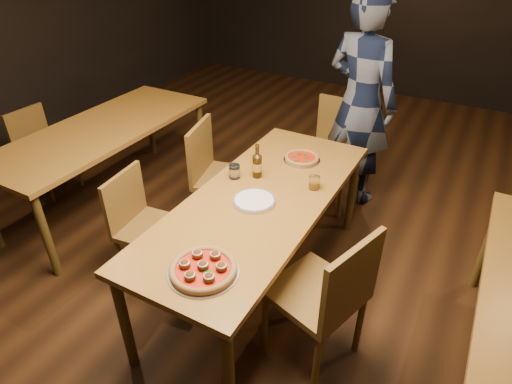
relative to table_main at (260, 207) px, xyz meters
The scene contains 16 objects.
ground 0.68m from the table_main, ahead, with size 9.00×9.00×0.00m, color black.
room_shell 1.18m from the table_main, ahead, with size 9.00×9.00×9.00m.
table_main is the anchor object (origin of this frame).
table_left 1.73m from the table_main, 169.99° to the left, with size 0.80×2.00×0.75m.
chair_main_nw 0.80m from the table_main, 158.61° to the right, with size 0.40×0.40×0.86m, color brown, non-canonical shape.
chair_main_sw 0.77m from the table_main, 139.80° to the left, with size 0.45×0.45×0.97m, color brown, non-canonical shape.
chair_main_e 0.66m from the table_main, 32.11° to the right, with size 0.46×0.46×0.98m, color brown, non-canonical shape.
chair_end 1.28m from the table_main, 88.76° to the left, with size 0.46×0.46×0.98m, color brown, non-canonical shape.
chair_nbr_left 2.39m from the table_main, behind, with size 0.39×0.39×0.83m, color brown, non-canonical shape.
pizza_meatball 0.74m from the table_main, 83.88° to the right, with size 0.36×0.36×0.07m.
pizza_margherita 0.59m from the table_main, 87.14° to the left, with size 0.27×0.27×0.04m.
plate_stack 0.11m from the table_main, 92.99° to the right, with size 0.26×0.26×0.03m, color white.
beer_bottle 0.31m from the table_main, 122.51° to the left, with size 0.07×0.07×0.23m.
water_glass 0.32m from the table_main, 153.38° to the left, with size 0.08×0.08×0.10m, color white.
amber_glass 0.39m from the table_main, 46.32° to the left, with size 0.07×0.07×0.09m, color #AD7113.
diner 1.52m from the table_main, 83.76° to the left, with size 0.67×0.44×1.85m, color black.
Camera 1 is at (1.07, -1.99, 2.24)m, focal length 30.00 mm.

